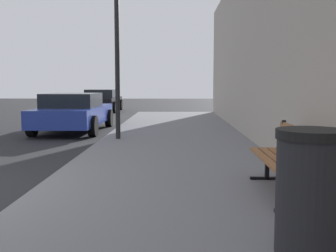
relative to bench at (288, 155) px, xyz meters
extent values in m
cube|color=slate|center=(-1.39, -0.10, -0.59)|extent=(4.00, 32.00, 0.15)
cube|color=brown|center=(-0.28, 0.00, -0.06)|extent=(0.13, 1.84, 0.04)
cube|color=brown|center=(-0.15, 0.00, -0.06)|extent=(0.13, 1.84, 0.04)
cube|color=brown|center=(-0.03, 0.00, -0.06)|extent=(0.13, 1.84, 0.04)
cube|color=brown|center=(0.10, 0.00, -0.06)|extent=(0.13, 1.84, 0.04)
cube|color=brown|center=(0.13, 0.00, 0.04)|extent=(0.08, 1.84, 0.11)
cube|color=brown|center=(0.13, 0.00, 0.17)|extent=(0.08, 1.84, 0.11)
cube|color=brown|center=(0.13, 0.00, 0.30)|extent=(0.08, 1.84, 0.11)
cube|color=black|center=(-0.10, -0.80, -0.29)|extent=(0.06, 0.06, 0.45)
cube|color=black|center=(-0.10, -0.80, -0.49)|extent=(0.50, 0.07, 0.04)
cube|color=black|center=(0.13, -0.80, 0.16)|extent=(0.05, 0.05, 0.44)
cube|color=black|center=(-0.08, 0.80, -0.29)|extent=(0.06, 0.06, 0.45)
cube|color=black|center=(-0.08, 0.80, -0.49)|extent=(0.50, 0.07, 0.04)
cube|color=black|center=(0.15, 0.80, 0.16)|extent=(0.05, 0.05, 0.44)
cylinder|color=black|center=(-0.32, -1.87, -0.03)|extent=(0.57, 0.57, 0.97)
cylinder|color=black|center=(-0.32, -1.87, 0.49)|extent=(0.59, 0.59, 0.08)
cylinder|color=black|center=(-2.96, 5.38, 1.62)|extent=(0.12, 0.12, 4.27)
cube|color=#233899|center=(-4.85, 8.39, -0.12)|extent=(1.84, 4.58, 0.55)
cube|color=black|center=(-4.85, 8.16, 0.38)|extent=(1.62, 2.06, 0.45)
cylinder|color=black|center=(-5.77, 9.86, -0.34)|extent=(0.22, 0.64, 0.64)
cylinder|color=black|center=(-3.93, 9.86, -0.34)|extent=(0.22, 0.64, 0.64)
cylinder|color=black|center=(-5.77, 6.92, -0.34)|extent=(0.22, 0.64, 0.64)
cylinder|color=black|center=(-3.93, 6.92, -0.34)|extent=(0.22, 0.64, 0.64)
cube|color=black|center=(-5.73, 18.38, -0.12)|extent=(1.77, 4.17, 0.55)
cube|color=black|center=(-5.73, 18.17, 0.38)|extent=(1.56, 1.87, 0.45)
cylinder|color=black|center=(-6.62, 19.71, -0.34)|extent=(0.22, 0.64, 0.64)
cylinder|color=black|center=(-4.84, 19.71, -0.34)|extent=(0.22, 0.64, 0.64)
cylinder|color=black|center=(-6.62, 17.04, -0.34)|extent=(0.22, 0.64, 0.64)
cylinder|color=black|center=(-4.84, 17.04, -0.34)|extent=(0.22, 0.64, 0.64)
camera|label=1|loc=(-1.44, -5.23, 0.90)|focal=43.86mm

